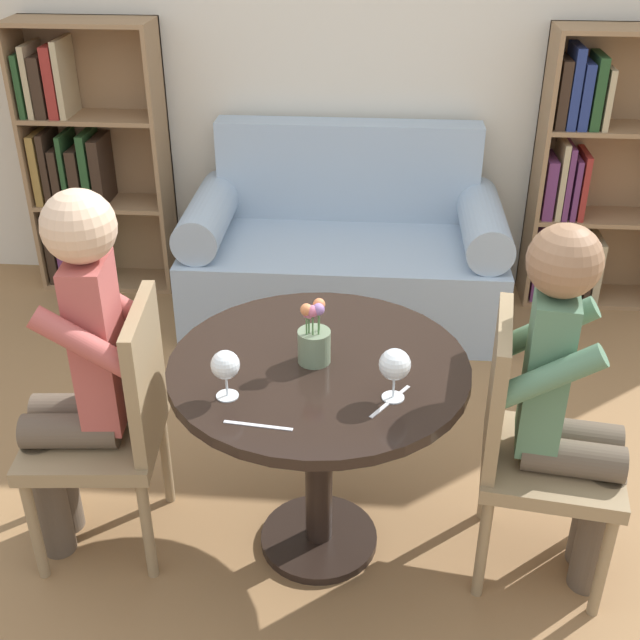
# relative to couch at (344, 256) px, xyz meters

# --- Properties ---
(ground_plane) EXTENTS (16.00, 16.00, 0.00)m
(ground_plane) POSITION_rel_couch_xyz_m (0.00, -1.66, -0.31)
(ground_plane) COLOR olive
(back_wall) EXTENTS (5.20, 0.05, 2.70)m
(back_wall) POSITION_rel_couch_xyz_m (0.00, 0.43, 1.04)
(back_wall) COLOR silver
(back_wall) RESTS_ON ground_plane
(round_table) EXTENTS (0.91, 0.91, 0.73)m
(round_table) POSITION_rel_couch_xyz_m (0.00, -1.66, 0.27)
(round_table) COLOR black
(round_table) RESTS_ON ground_plane
(couch) EXTENTS (1.56, 0.80, 0.92)m
(couch) POSITION_rel_couch_xyz_m (0.00, 0.00, 0.00)
(couch) COLOR #9EB2C6
(couch) RESTS_ON ground_plane
(bookshelf_left) EXTENTS (0.71, 0.28, 1.40)m
(bookshelf_left) POSITION_rel_couch_xyz_m (-1.39, 0.26, 0.35)
(bookshelf_left) COLOR #93704C
(bookshelf_left) RESTS_ON ground_plane
(bookshelf_right) EXTENTS (0.71, 0.28, 1.40)m
(bookshelf_right) POSITION_rel_couch_xyz_m (1.21, 0.26, 0.33)
(bookshelf_right) COLOR #93704C
(bookshelf_right) RESTS_ON ground_plane
(chair_left) EXTENTS (0.45, 0.45, 0.90)m
(chair_left) POSITION_rel_couch_xyz_m (-0.65, -1.68, 0.18)
(chair_left) COLOR #937A56
(chair_left) RESTS_ON ground_plane
(chair_right) EXTENTS (0.47, 0.47, 0.90)m
(chair_right) POSITION_rel_couch_xyz_m (0.65, -1.69, 0.18)
(chair_right) COLOR #937A56
(chair_right) RESTS_ON ground_plane
(person_left) EXTENTS (0.44, 0.36, 1.27)m
(person_left) POSITION_rel_couch_xyz_m (-0.74, -1.69, 0.37)
(person_left) COLOR brown
(person_left) RESTS_ON ground_plane
(person_right) EXTENTS (0.45, 0.38, 1.21)m
(person_right) POSITION_rel_couch_xyz_m (0.74, -1.71, 0.34)
(person_right) COLOR brown
(person_right) RESTS_ON ground_plane
(wine_glass_left) EXTENTS (0.08, 0.08, 0.15)m
(wine_glass_left) POSITION_rel_couch_xyz_m (-0.24, -1.85, 0.52)
(wine_glass_left) COLOR white
(wine_glass_left) RESTS_ON round_table
(wine_glass_right) EXTENTS (0.09, 0.09, 0.16)m
(wine_glass_right) POSITION_rel_couch_xyz_m (0.22, -1.83, 0.53)
(wine_glass_right) COLOR white
(wine_glass_right) RESTS_ON round_table
(flower_vase) EXTENTS (0.10, 0.10, 0.21)m
(flower_vase) POSITION_rel_couch_xyz_m (-0.01, -1.65, 0.50)
(flower_vase) COLOR gray
(flower_vase) RESTS_ON round_table
(knife_left_setting) EXTENTS (0.19, 0.03, 0.00)m
(knife_left_setting) POSITION_rel_couch_xyz_m (-0.14, -1.98, 0.42)
(knife_left_setting) COLOR silver
(knife_left_setting) RESTS_ON round_table
(fork_left_setting) EXTENTS (0.11, 0.16, 0.00)m
(fork_left_setting) POSITION_rel_couch_xyz_m (0.21, -1.85, 0.42)
(fork_left_setting) COLOR silver
(fork_left_setting) RESTS_ON round_table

